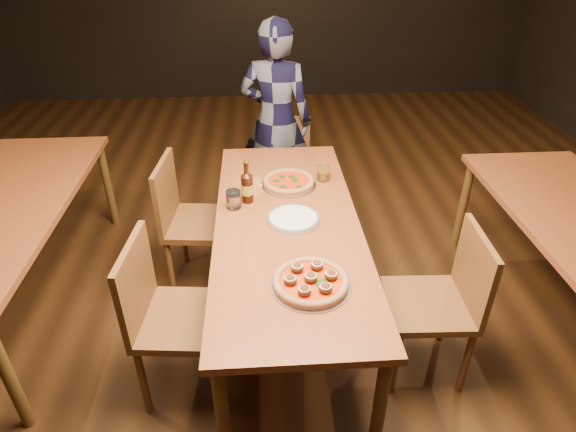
{
  "coord_description": "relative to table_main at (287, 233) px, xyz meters",
  "views": [
    {
      "loc": [
        -0.15,
        -2.24,
        2.2
      ],
      "look_at": [
        0.0,
        -0.05,
        0.82
      ],
      "focal_mm": 30.0,
      "sensor_mm": 36.0,
      "label": 1
    }
  ],
  "objects": [
    {
      "name": "chair_main_nw",
      "position": [
        -0.55,
        -0.43,
        -0.2
      ],
      "size": [
        0.49,
        0.49,
        0.96
      ],
      "primitive_type": null,
      "rotation": [
        0.0,
        0.0,
        1.47
      ],
      "color": "brown",
      "rests_on": "ground"
    },
    {
      "name": "table_main",
      "position": [
        0.0,
        0.0,
        0.0
      ],
      "size": [
        0.8,
        2.0,
        0.75
      ],
      "color": "brown",
      "rests_on": "ground"
    },
    {
      "name": "chair_main_e",
      "position": [
        0.72,
        -0.4,
        -0.21
      ],
      "size": [
        0.45,
        0.45,
        0.93
      ],
      "primitive_type": null,
      "rotation": [
        0.0,
        0.0,
        -1.61
      ],
      "color": "brown",
      "rests_on": "ground"
    },
    {
      "name": "diner",
      "position": [
        0.0,
        1.44,
        0.11
      ],
      "size": [
        0.66,
        0.52,
        1.58
      ],
      "primitive_type": "imported",
      "rotation": [
        0.0,
        0.0,
        2.86
      ],
      "color": "black",
      "rests_on": "ground"
    },
    {
      "name": "table_left",
      "position": [
        -1.7,
        0.3,
        0.0
      ],
      "size": [
        0.8,
        2.0,
        0.75
      ],
      "color": "brown",
      "rests_on": "ground"
    },
    {
      "name": "ground",
      "position": [
        0.0,
        0.0,
        -0.68
      ],
      "size": [
        9.0,
        9.0,
        0.0
      ],
      "primitive_type": "plane",
      "color": "black"
    },
    {
      "name": "pizza_margherita",
      "position": [
        0.04,
        0.43,
        0.09
      ],
      "size": [
        0.35,
        0.35,
        0.05
      ],
      "rotation": [
        0.0,
        0.0,
        0.05
      ],
      "color": "#B7B7BF",
      "rests_on": "table_main"
    },
    {
      "name": "beer_bottle",
      "position": [
        -0.22,
        0.24,
        0.16
      ],
      "size": [
        0.07,
        0.07,
        0.25
      ],
      "rotation": [
        0.0,
        0.0,
        -0.36
      ],
      "color": "black",
      "rests_on": "table_main"
    },
    {
      "name": "pizza_meatball",
      "position": [
        0.07,
        -0.55,
        0.1
      ],
      "size": [
        0.37,
        0.37,
        0.07
      ],
      "rotation": [
        0.0,
        0.0,
        -0.15
      ],
      "color": "#B7B7BF",
      "rests_on": "table_main"
    },
    {
      "name": "chair_main_sw",
      "position": [
        -0.54,
        0.46,
        -0.2
      ],
      "size": [
        0.49,
        0.49,
        0.95
      ],
      "primitive_type": null,
      "rotation": [
        0.0,
        0.0,
        1.47
      ],
      "color": "brown",
      "rests_on": "ground"
    },
    {
      "name": "water_glass",
      "position": [
        -0.3,
        0.18,
        0.13
      ],
      "size": [
        0.09,
        0.09,
        0.11
      ],
      "primitive_type": "cylinder",
      "color": "white",
      "rests_on": "table_main"
    },
    {
      "name": "plate_stack",
      "position": [
        0.03,
        0.01,
        0.09
      ],
      "size": [
        0.28,
        0.28,
        0.03
      ],
      "primitive_type": "cylinder",
      "color": "white",
      "rests_on": "table_main"
    },
    {
      "name": "amber_glass",
      "position": [
        0.26,
        0.48,
        0.12
      ],
      "size": [
        0.08,
        0.08,
        0.1
      ],
      "primitive_type": "cylinder",
      "color": "#9D7511",
      "rests_on": "table_main"
    },
    {
      "name": "chair_end",
      "position": [
        0.06,
        1.27,
        -0.25
      ],
      "size": [
        0.44,
        0.44,
        0.86
      ],
      "primitive_type": null,
      "rotation": [
        0.0,
        0.0,
        -0.11
      ],
      "color": "brown",
      "rests_on": "ground"
    },
    {
      "name": "room_shell",
      "position": [
        0.0,
        0.0,
        1.18
      ],
      "size": [
        9.0,
        9.0,
        9.0
      ],
      "color": "black",
      "rests_on": "ground"
    }
  ]
}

